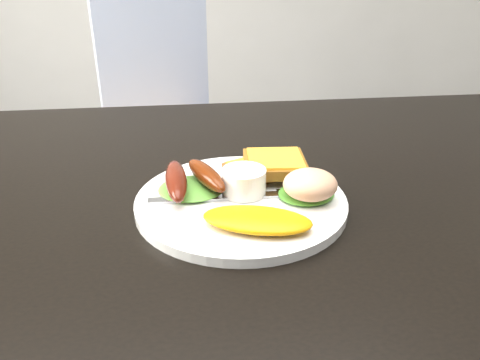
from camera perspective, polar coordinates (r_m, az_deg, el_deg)
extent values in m
cube|color=black|center=(0.68, 8.75, -1.58)|extent=(1.20, 0.80, 0.04)
cube|color=tan|center=(1.65, -10.05, 4.45)|extent=(0.52, 0.52, 0.05)
imported|color=navy|center=(1.35, 1.79, 16.94)|extent=(0.60, 0.40, 1.67)
cylinder|color=white|center=(0.60, 0.12, -2.66)|extent=(0.27, 0.27, 0.01)
ellipsoid|color=#469027|center=(0.61, -5.94, -1.04)|extent=(0.09, 0.08, 0.01)
ellipsoid|color=green|center=(0.60, 8.07, -1.62)|extent=(0.09, 0.09, 0.01)
ellipsoid|color=yellow|center=(0.53, 2.11, -4.87)|extent=(0.14, 0.09, 0.02)
ellipsoid|color=#59120A|center=(0.60, -7.80, -0.03)|extent=(0.03, 0.11, 0.03)
ellipsoid|color=#5A280F|center=(0.61, -4.15, 0.60)|extent=(0.06, 0.10, 0.02)
cylinder|color=white|center=(0.60, 0.47, -0.17)|extent=(0.07, 0.07, 0.03)
cube|color=#92521F|center=(0.65, 1.95, 1.24)|extent=(0.09, 0.09, 0.01)
cube|color=brown|center=(0.64, 4.28, 1.95)|extent=(0.09, 0.09, 0.01)
ellipsoid|color=beige|center=(0.58, 8.55, -0.54)|extent=(0.07, 0.07, 0.04)
cube|color=#ADAFB7|center=(0.59, -3.22, -2.21)|extent=(0.16, 0.01, 0.00)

